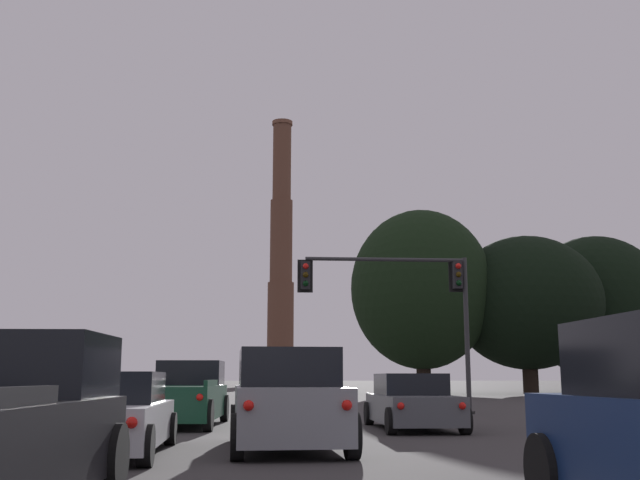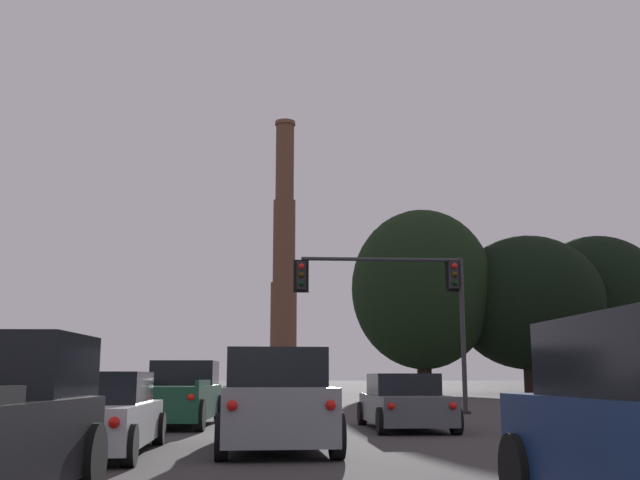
# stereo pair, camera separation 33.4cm
# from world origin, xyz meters

# --- Properties ---
(sedan_right_lane_front) EXTENTS (1.99, 4.71, 1.43)m
(sedan_right_lane_front) POSITION_xyz_m (3.22, 18.99, 0.67)
(sedan_right_lane_front) COLOR #4C4F54
(sedan_right_lane_front) RESTS_ON ground_plane
(suv_center_lane_second) EXTENTS (2.29, 4.97, 1.86)m
(suv_center_lane_second) POSITION_xyz_m (-0.22, 13.76, 0.90)
(suv_center_lane_second) COLOR gray
(suv_center_lane_second) RESTS_ON ground_plane
(sedan_left_lane_second) EXTENTS (2.08, 4.74, 1.43)m
(sedan_left_lane_second) POSITION_xyz_m (-3.35, 12.94, 0.67)
(sedan_left_lane_second) COLOR silver
(sedan_left_lane_second) RESTS_ON ground_plane
(pickup_truck_left_lane_front) EXTENTS (2.39, 5.58, 1.82)m
(pickup_truck_left_lane_front) POSITION_xyz_m (-2.89, 21.01, 0.80)
(pickup_truck_left_lane_front) COLOR #0F3823
(pickup_truck_left_lane_front) RESTS_ON ground_plane
(traffic_light_overhead_right) EXTENTS (6.58, 0.50, 5.83)m
(traffic_light_overhead_right) POSITION_xyz_m (4.79, 27.00, 4.50)
(traffic_light_overhead_right) COLOR #2D2D30
(traffic_light_overhead_right) RESTS_ON ground_plane
(smokestack) EXTENTS (7.62, 7.62, 48.87)m
(smokestack) POSITION_xyz_m (2.45, 134.30, 19.18)
(smokestack) COLOR #523427
(smokestack) RESTS_ON ground_plane
(treeline_far_left) EXTENTS (12.64, 11.38, 13.83)m
(treeline_far_left) POSITION_xyz_m (28.92, 63.65, 7.50)
(treeline_far_left) COLOR black
(treeline_far_left) RESTS_ON ground_plane
(treeline_center_left) EXTENTS (12.52, 11.27, 12.98)m
(treeline_center_left) POSITION_xyz_m (21.11, 59.63, 7.43)
(treeline_center_left) COLOR black
(treeline_center_left) RESTS_ON ground_plane
(treeline_center_right) EXTENTS (11.56, 10.40, 14.96)m
(treeline_center_right) POSITION_xyz_m (12.20, 59.17, 8.43)
(treeline_center_right) COLOR black
(treeline_center_right) RESTS_ON ground_plane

